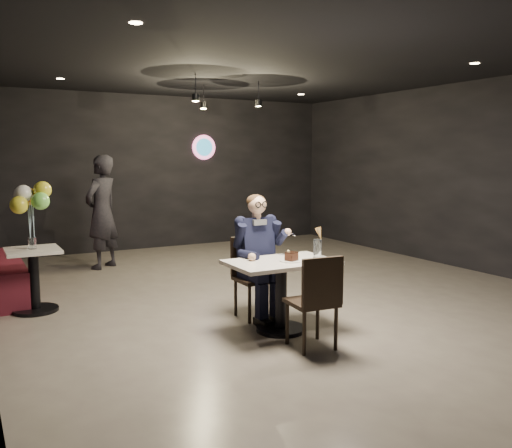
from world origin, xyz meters
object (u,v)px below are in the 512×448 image
side_table (34,280)px  chair_near (311,300)px  seated_man (256,255)px  balloon_vase (32,243)px  main_table (281,296)px  chair_far (256,278)px  sundae_glass (317,249)px  passerby (102,212)px

side_table → chair_near: bearing=-49.7°
seated_man → balloon_vase: (-2.17, 1.46, 0.10)m
main_table → seated_man: (0.00, 0.55, 0.34)m
chair_far → balloon_vase: bearing=146.1°
chair_far → seated_man: seated_man is taller
chair_near → balloon_vase: 3.38m
main_table → sundae_glass: 0.63m
passerby → balloon_vase: bearing=20.6°
seated_man → side_table: 2.64m
chair_far → side_table: 2.62m
side_table → balloon_vase: (0.00, 0.00, 0.44)m
chair_far → side_table: bearing=146.1°
main_table → passerby: passerby is taller
chair_near → balloon_vase: chair_near is taller
side_table → main_table: bearing=-42.8°
chair_near → side_table: 3.36m
side_table → passerby: bearing=58.8°
chair_far → seated_man: 0.26m
chair_far → sundae_glass: bearing=-55.3°
seated_man → passerby: size_ratio=0.78×
chair_near → sundae_glass: 0.76m
balloon_vase → chair_near: bearing=-49.7°
main_table → passerby: (-0.87, 4.15, 0.55)m
seated_man → sundae_glass: seated_man is taller
sundae_glass → passerby: passerby is taller
main_table → balloon_vase: size_ratio=8.08×
seated_man → sundae_glass: size_ratio=7.22×
seated_man → side_table: bearing=146.1°
main_table → chair_near: chair_near is taller
chair_far → sundae_glass: size_ratio=4.61×
chair_far → chair_near: (0.00, -1.11, 0.00)m
main_table → balloon_vase: 2.99m
chair_far → balloon_vase: size_ratio=6.76×
main_table → chair_far: 0.56m
chair_near → balloon_vase: (-2.17, 2.56, 0.36)m
main_table → passerby: bearing=101.8°
sundae_glass → passerby: (-1.29, 4.20, 0.07)m
chair_far → seated_man: size_ratio=0.64×
main_table → side_table: bearing=137.2°
main_table → seated_man: size_ratio=0.76×
seated_man → side_table: seated_man is taller
side_table → seated_man: bearing=-33.9°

